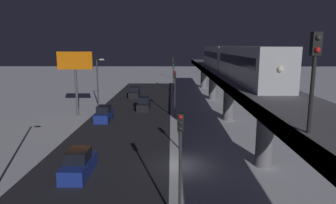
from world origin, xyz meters
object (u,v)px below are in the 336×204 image
sedan_blue_2 (79,165)px  traffic_light_mid (175,87)px  sedan_blue (104,115)px  sedan_black_2 (144,104)px  traffic_light_near (180,155)px  traffic_light_distant (173,64)px  traffic_light_far (174,71)px  commercial_billboard (75,67)px  subway_train (230,59)px  sedan_black (135,93)px  rail_signal (314,65)px

sedan_blue_2 → traffic_light_mid: size_ratio=0.69×
sedan_blue → sedan_black_2: 8.45m
traffic_light_near → traffic_light_distant: 76.23m
traffic_light_far → commercial_billboard: size_ratio=0.72×
subway_train → sedan_black_2: (11.79, -6.19, -7.20)m
sedan_black → traffic_light_near: size_ratio=0.69×
rail_signal → sedan_black: size_ratio=0.91×
sedan_black_2 → sedan_blue_2: bearing=-96.7°
sedan_blue → sedan_blue_2: 17.00m
rail_signal → traffic_light_far: rail_signal is taller
sedan_black_2 → traffic_light_mid: traffic_light_mid is taller
subway_train → traffic_light_far: subway_train is taller
traffic_light_near → traffic_light_far: 50.82m
sedan_black_2 → traffic_light_mid: bearing=-49.9°
sedan_black → traffic_light_far: (-7.50, -8.42, 3.40)m
sedan_blue → traffic_light_distant: bearing=-100.1°
sedan_blue → traffic_light_distant: traffic_light_distant is taller
traffic_light_far → sedan_blue_2: bearing=80.3°
sedan_black_2 → traffic_light_distant: traffic_light_distant is taller
sedan_black_2 → traffic_light_near: 31.53m
rail_signal → traffic_light_distant: 79.32m
subway_train → traffic_light_far: (7.09, -26.02, -3.80)m
rail_signal → sedan_black_2: size_ratio=0.85×
traffic_light_mid → traffic_light_distant: (0.00, -50.82, 0.00)m
rail_signal → sedan_blue: bearing=-61.7°
sedan_blue → sedan_blue_2: (-1.80, 16.91, 0.01)m
sedan_black → commercial_billboard: (6.12, 15.69, 6.03)m
traffic_light_far → traffic_light_distant: 25.41m
sedan_blue → traffic_light_near: traffic_light_near is taller
rail_signal → commercial_billboard: rail_signal is taller
subway_train → sedan_black_2: subway_train is taller
traffic_light_mid → traffic_light_far: same height
traffic_light_far → rail_signal: bearing=95.4°
subway_train → sedan_black: (14.59, -17.60, -7.20)m
sedan_black → sedan_blue: bearing=84.4°
traffic_light_near → traffic_light_mid: bearing=-90.0°
rail_signal → traffic_light_mid: bearing=-79.8°
rail_signal → traffic_light_distant: size_ratio=0.62×
sedan_blue_2 → traffic_light_near: size_ratio=0.69×
subway_train → rail_signal: rail_signal is taller
rail_signal → commercial_billboard: size_ratio=0.45×
sedan_blue_2 → traffic_light_far: size_ratio=0.69×
traffic_light_distant → traffic_light_near: bearing=90.0°
subway_train → traffic_light_distant: bearing=-82.2°
traffic_light_far → traffic_light_distant: bearing=-90.0°
subway_train → sedan_blue: bearing=3.1°
traffic_light_distant → sedan_blue: bearing=79.9°
sedan_blue_2 → traffic_light_mid: (-7.50, -18.40, 3.40)m
sedan_blue → traffic_light_mid: traffic_light_mid is taller
traffic_light_near → traffic_light_distant: bearing=-90.0°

